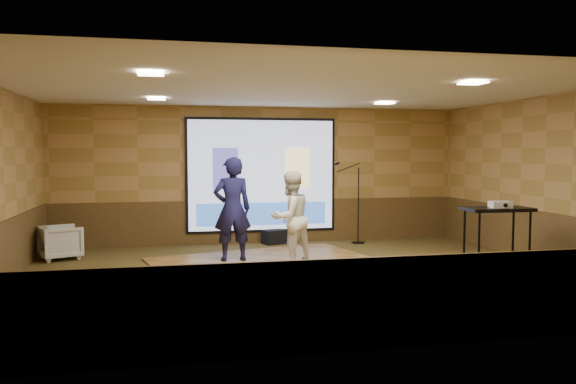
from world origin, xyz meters
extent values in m
plane|color=#2B3317|center=(0.00, 0.00, 0.00)|extent=(9.00, 9.00, 0.00)
cube|color=#A27B43|center=(0.00, 3.50, 1.50)|extent=(9.00, 0.04, 3.00)
cube|color=#A27B43|center=(0.00, -3.50, 1.50)|extent=(9.00, 0.04, 3.00)
cube|color=#A27B43|center=(4.50, 0.00, 1.50)|extent=(0.04, 7.00, 3.00)
cube|color=silver|center=(0.00, 0.00, 3.00)|extent=(9.00, 7.00, 0.04)
cube|color=#452D17|center=(0.00, 3.48, 0.47)|extent=(9.00, 0.04, 0.95)
cube|color=#452D17|center=(0.00, -3.48, 0.47)|extent=(9.00, 0.04, 0.95)
cube|color=#452D17|center=(4.48, 0.00, 0.47)|extent=(0.04, 7.00, 0.95)
cube|color=black|center=(0.00, 3.45, 1.50)|extent=(3.32, 0.03, 2.52)
cube|color=#AFBDDE|center=(0.00, 3.42, 1.50)|extent=(3.20, 0.02, 2.40)
cube|color=#434292|center=(-0.80, 3.40, 1.65)|extent=(0.55, 0.01, 0.90)
cube|color=#F8DE8F|center=(0.80, 3.40, 1.65)|extent=(0.55, 0.01, 0.90)
cube|color=blue|center=(0.00, 3.40, 0.65)|extent=(2.88, 0.01, 0.50)
cube|color=#FFE4BF|center=(-2.20, 1.80, 2.97)|extent=(0.32, 0.32, 0.02)
cube|color=#FFE4BF|center=(2.20, 1.80, 2.97)|extent=(0.32, 0.32, 0.02)
cube|color=#FFE4BF|center=(-2.20, -1.50, 2.97)|extent=(0.32, 0.32, 0.02)
cube|color=#FFE4BF|center=(2.20, -1.50, 2.97)|extent=(0.32, 0.32, 0.02)
cube|color=olive|center=(-0.25, 1.01, 0.01)|extent=(4.54, 3.87, 0.03)
imported|color=#13133B|center=(-0.88, 1.39, 0.97)|extent=(0.72, 0.50, 1.89)
imported|color=silver|center=(0.09, 0.87, 0.85)|extent=(1.00, 0.93, 1.64)
cylinder|color=black|center=(2.72, -0.87, 0.53)|extent=(0.04, 0.04, 1.06)
cylinder|color=black|center=(3.62, -0.87, 0.53)|extent=(0.04, 0.04, 1.06)
cylinder|color=black|center=(2.72, -0.43, 0.53)|extent=(0.04, 0.04, 1.06)
cylinder|color=black|center=(3.62, -0.43, 0.53)|extent=(0.04, 0.04, 1.06)
cube|color=black|center=(3.17, -0.65, 1.09)|extent=(1.06, 0.56, 0.06)
cube|color=black|center=(3.17, -0.65, 0.28)|extent=(0.95, 0.50, 0.03)
cube|color=silver|center=(3.18, -0.72, 1.17)|extent=(0.36, 0.31, 0.10)
cylinder|color=black|center=(2.08, 2.97, 0.01)|extent=(0.29, 0.29, 0.02)
cylinder|color=black|center=(2.08, 2.97, 0.83)|extent=(0.02, 0.02, 1.67)
cylinder|color=black|center=(1.83, 2.97, 1.67)|extent=(0.53, 0.02, 0.21)
cylinder|color=black|center=(1.58, 2.97, 1.76)|extent=(0.12, 0.05, 0.08)
imported|color=gray|center=(-4.00, 2.33, 0.32)|extent=(0.91, 0.90, 0.64)
cube|color=black|center=(0.25, 3.25, 0.15)|extent=(0.58, 0.48, 0.31)
camera|label=1|loc=(-1.99, -8.74, 1.99)|focal=35.00mm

